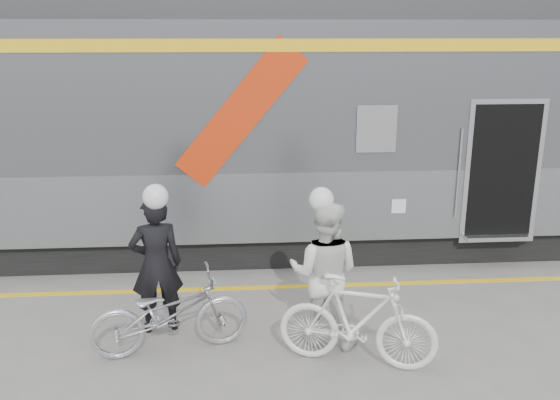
{
  "coord_description": "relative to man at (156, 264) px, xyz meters",
  "views": [
    {
      "loc": [
        0.01,
        -5.88,
        3.66
      ],
      "look_at": [
        0.56,
        1.6,
        1.5
      ],
      "focal_mm": 38.0,
      "sensor_mm": 36.0,
      "label": 1
    }
  ],
  "objects": [
    {
      "name": "ground",
      "position": [
        1.01,
        -1.0,
        -0.88
      ],
      "size": [
        90.0,
        90.0,
        0.0
      ],
      "primitive_type": "plane",
      "color": "slate",
      "rests_on": "ground"
    },
    {
      "name": "bicycle_right",
      "position": [
        2.32,
        -1.0,
        -0.34
      ],
      "size": [
        1.86,
        1.04,
        1.08
      ],
      "primitive_type": "imported",
      "rotation": [
        0.0,
        0.0,
        1.25
      ],
      "color": "white",
      "rests_on": "ground"
    },
    {
      "name": "bicycle_left",
      "position": [
        0.2,
        -0.55,
        -0.39
      ],
      "size": [
        1.93,
        1.02,
        0.97
      ],
      "primitive_type": "imported",
      "rotation": [
        0.0,
        0.0,
        1.79
      ],
      "color": "#AEB0B6",
      "rests_on": "ground"
    },
    {
      "name": "safety_strip",
      "position": [
        1.01,
        1.15,
        -0.87
      ],
      "size": [
        24.0,
        0.12,
        0.01
      ],
      "primitive_type": "cube",
      "color": "yellow",
      "rests_on": "ground"
    },
    {
      "name": "man",
      "position": [
        0.0,
        0.0,
        0.0
      ],
      "size": [
        0.71,
        0.55,
        1.75
      ],
      "primitive_type": "imported",
      "rotation": [
        0.0,
        0.0,
        3.36
      ],
      "color": "black",
      "rests_on": "ground"
    },
    {
      "name": "helmet_man",
      "position": [
        0.0,
        0.0,
        1.03
      ],
      "size": [
        0.3,
        0.3,
        0.3
      ],
      "primitive_type": "sphere",
      "color": "white",
      "rests_on": "man"
    },
    {
      "name": "helmet_woman",
      "position": [
        2.02,
        -0.45,
        1.04
      ],
      "size": [
        0.28,
        0.28,
        0.28
      ],
      "primitive_type": "sphere",
      "color": "white",
      "rests_on": "woman"
    },
    {
      "name": "train",
      "position": [
        2.89,
        3.19,
        1.18
      ],
      "size": [
        24.0,
        3.17,
        4.1
      ],
      "color": "black",
      "rests_on": "ground"
    },
    {
      "name": "woman",
      "position": [
        2.02,
        -0.45,
        0.01
      ],
      "size": [
        1.03,
        0.91,
        1.78
      ],
      "primitive_type": "imported",
      "rotation": [
        0.0,
        0.0,
        2.82
      ],
      "color": "silver",
      "rests_on": "ground"
    }
  ]
}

